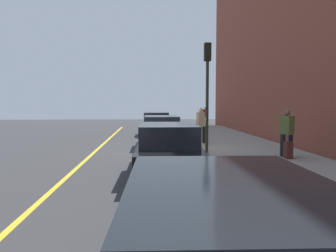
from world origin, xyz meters
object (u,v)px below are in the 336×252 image
at_px(pedestrian_tan_coat, 201,124).
at_px(rolling_suitcase, 288,150).
at_px(pedestrian_burgundy_coat, 206,116).
at_px(parked_car_black, 168,149).
at_px(pedestrian_olive_coat, 287,131).
at_px(parked_car_silver, 157,124).
at_px(traffic_light_pole, 207,79).
at_px(parked_car_white, 161,131).

distance_m(pedestrian_tan_coat, rolling_suitcase, 5.22).
distance_m(pedestrian_burgundy_coat, rolling_suitcase, 15.89).
distance_m(parked_car_black, pedestrian_olive_coat, 5.06).
relative_size(parked_car_silver, pedestrian_tan_coat, 2.38).
relative_size(traffic_light_pole, rolling_suitcase, 4.54).
xyz_separation_m(parked_car_white, rolling_suitcase, (-4.39, -4.35, -0.31)).
relative_size(parked_car_black, traffic_light_pole, 1.10).
xyz_separation_m(pedestrian_olive_coat, pedestrian_tan_coat, (4.06, 2.57, 0.01)).
height_order(parked_car_white, pedestrian_olive_coat, pedestrian_olive_coat).
distance_m(traffic_light_pole, rolling_suitcase, 4.07).
bearing_deg(pedestrian_tan_coat, pedestrian_burgundy_coat, -11.49).
height_order(parked_car_white, rolling_suitcase, parked_car_white).
bearing_deg(pedestrian_tan_coat, parked_car_silver, 18.69).
bearing_deg(parked_car_black, pedestrian_olive_coat, -64.86).
relative_size(pedestrian_burgundy_coat, rolling_suitcase, 1.76).
height_order(traffic_light_pole, rolling_suitcase, traffic_light_pole).
bearing_deg(parked_car_white, pedestrian_tan_coat, -84.20).
relative_size(parked_car_black, pedestrian_burgundy_coat, 2.83).
relative_size(pedestrian_olive_coat, rolling_suitcase, 1.82).
bearing_deg(pedestrian_olive_coat, parked_car_black, 115.14).
bearing_deg(parked_car_white, traffic_light_pole, -147.96).
xyz_separation_m(pedestrian_olive_coat, pedestrian_burgundy_coat, (15.35, 0.27, -0.03)).
height_order(pedestrian_tan_coat, rolling_suitcase, pedestrian_tan_coat).
bearing_deg(rolling_suitcase, pedestrian_olive_coat, -17.66).
height_order(parked_car_silver, pedestrian_burgundy_coat, pedestrian_burgundy_coat).
bearing_deg(traffic_light_pole, parked_car_black, 151.48).
bearing_deg(parked_car_silver, pedestrian_burgundy_coat, -38.87).
height_order(parked_car_white, pedestrian_burgundy_coat, pedestrian_burgundy_coat).
distance_m(parked_car_black, pedestrian_tan_coat, 6.53).
bearing_deg(pedestrian_tan_coat, parked_car_black, 162.13).
bearing_deg(parked_car_silver, traffic_light_pole, -168.66).
distance_m(parked_car_white, pedestrian_tan_coat, 1.99).
distance_m(parked_car_silver, traffic_light_pole, 9.36).
height_order(pedestrian_tan_coat, pedestrian_burgundy_coat, pedestrian_tan_coat).
bearing_deg(pedestrian_burgundy_coat, pedestrian_olive_coat, -178.98).
bearing_deg(rolling_suitcase, pedestrian_burgundy_coat, 0.38).
relative_size(parked_car_white, parked_car_silver, 1.07).
bearing_deg(parked_car_white, pedestrian_olive_coat, -130.57).
relative_size(parked_car_silver, rolling_suitcase, 4.39).
distance_m(pedestrian_tan_coat, traffic_light_pole, 3.56).
xyz_separation_m(pedestrian_tan_coat, pedestrian_burgundy_coat, (11.29, -2.29, -0.04)).
bearing_deg(pedestrian_olive_coat, traffic_light_pole, 68.18).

